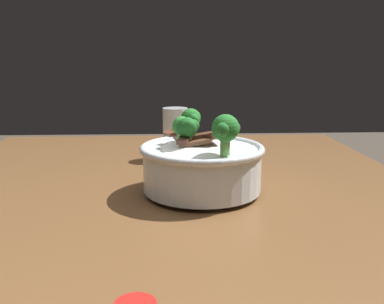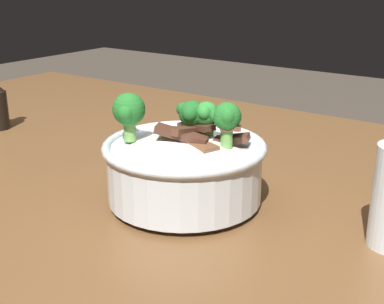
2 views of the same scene
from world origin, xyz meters
TOP-DOWN VIEW (x-y plane):
  - rice_bowl at (-0.19, 0.06)m, footprint 0.23×0.23m
  - drinking_glass at (-0.46, 0.02)m, footprint 0.06×0.06m

SIDE VIEW (x-z plane):
  - drinking_glass at x=-0.46m, z-range 0.76..0.89m
  - rice_bowl at x=-0.19m, z-range 0.75..0.91m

